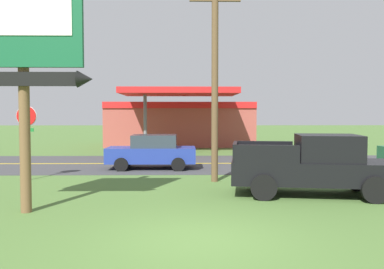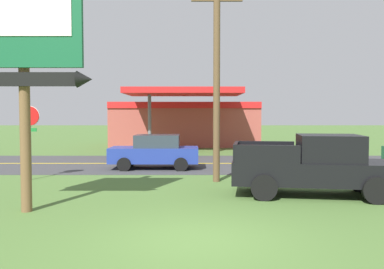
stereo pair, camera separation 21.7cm
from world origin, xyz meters
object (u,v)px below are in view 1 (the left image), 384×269
Objects in this scene: utility_pole at (215,66)px; pickup_black_parked_on_lawn at (315,166)px; motel_sign at (23,44)px; gas_station at (180,122)px; car_blue_near_lane at (152,152)px; stop_sign at (27,129)px.

pickup_black_parked_on_lawn is (3.04, -2.74, -3.50)m from utility_pole.
gas_station is at bearing 80.82° from motel_sign.
car_blue_near_lane is at bearing -94.57° from gas_station.
motel_sign is 2.19× the size of stop_sign.
gas_station is 21.71m from pickup_black_parked_on_lawn.
motel_sign is 9.72m from car_blue_near_lane.
car_blue_near_lane is (-1.18, -14.79, -1.11)m from gas_station.
motel_sign is 1.19× the size of pickup_black_parked_on_lawn.
stop_sign reaches higher than pickup_black_parked_on_lawn.
utility_pole is 5.83m from car_blue_near_lane.
stop_sign is 0.36× the size of utility_pole.
gas_station is 14.88m from car_blue_near_lane.
pickup_black_parked_on_lawn is at bearing -77.81° from gas_station.
utility_pole is (5.33, 4.99, 0.05)m from motel_sign.
motel_sign is 1.54× the size of car_blue_near_lane.
car_blue_near_lane is at bearing 126.64° from utility_pole.
gas_station is 2.21× the size of pickup_black_parked_on_lawn.
stop_sign is 0.54× the size of pickup_black_parked_on_lawn.
utility_pole is (7.40, -0.42, 2.44)m from stop_sign.
gas_station reaches higher than car_blue_near_lane.
utility_pole is at bearing 43.11° from motel_sign.
car_blue_near_lane is (-2.72, 3.66, -3.64)m from utility_pole.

